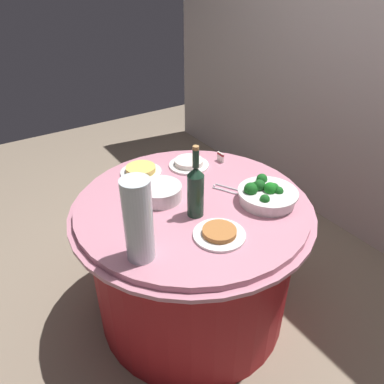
{
  "coord_description": "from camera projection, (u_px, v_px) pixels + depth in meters",
  "views": [
    {
      "loc": [
        1.23,
        -0.81,
        1.72
      ],
      "look_at": [
        0.0,
        0.0,
        0.79
      ],
      "focal_mm": 34.85,
      "sensor_mm": 36.0,
      "label": 1
    }
  ],
  "objects": [
    {
      "name": "food_plate_peanuts",
      "position": [
        219.0,
        233.0,
        1.54
      ],
      "size": [
        0.22,
        0.22,
        0.03
      ],
      "color": "white",
      "rests_on": "buffet_table"
    },
    {
      "name": "food_plate_noodles",
      "position": [
        141.0,
        170.0,
        1.98
      ],
      "size": [
        0.22,
        0.22,
        0.04
      ],
      "color": "white",
      "rests_on": "buffet_table"
    },
    {
      "name": "ground_plane",
      "position": [
        192.0,
        307.0,
        2.16
      ],
      "size": [
        6.0,
        6.0,
        0.0
      ],
      "primitive_type": "plane",
      "color": "gray"
    },
    {
      "name": "wine_bottle",
      "position": [
        196.0,
        190.0,
        1.6
      ],
      "size": [
        0.07,
        0.07,
        0.34
      ],
      "color": "#1B3827",
      "rests_on": "buffet_table"
    },
    {
      "name": "buffet_table",
      "position": [
        192.0,
        259.0,
        1.96
      ],
      "size": [
        1.16,
        1.16,
        0.74
      ],
      "color": "maroon",
      "rests_on": "ground_plane"
    },
    {
      "name": "food_plate_rice",
      "position": [
        189.0,
        163.0,
        2.05
      ],
      "size": [
        0.22,
        0.22,
        0.04
      ],
      "color": "white",
      "rests_on": "buffet_table"
    },
    {
      "name": "broccoli_bowl",
      "position": [
        266.0,
        194.0,
        1.74
      ],
      "size": [
        0.28,
        0.28,
        0.11
      ],
      "color": "white",
      "rests_on": "buffet_table"
    },
    {
      "name": "decorative_fruit_vase",
      "position": [
        139.0,
        225.0,
        1.36
      ],
      "size": [
        0.11,
        0.11,
        0.34
      ],
      "color": "silver",
      "rests_on": "buffet_table"
    },
    {
      "name": "label_placard_front",
      "position": [
        220.0,
        157.0,
        2.09
      ],
      "size": [
        0.05,
        0.01,
        0.05
      ],
      "color": "white",
      "rests_on": "buffet_table"
    },
    {
      "name": "plate_stack",
      "position": [
        160.0,
        192.0,
        1.76
      ],
      "size": [
        0.21,
        0.21,
        0.07
      ],
      "color": "white",
      "rests_on": "buffet_table"
    },
    {
      "name": "serving_tongs",
      "position": [
        227.0,
        189.0,
        1.85
      ],
      "size": [
        0.16,
        0.11,
        0.01
      ],
      "color": "silver",
      "rests_on": "buffet_table"
    }
  ]
}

